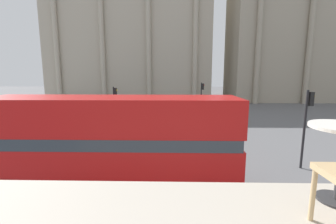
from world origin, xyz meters
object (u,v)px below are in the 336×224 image
(double_decker_bus, at_px, (112,140))
(traffic_light_far, at_px, (202,95))
(plaza_building_right, at_px, (315,32))
(plaza_building_left, at_px, (132,42))
(traffic_light_near, at_px, (307,118))
(pedestrian_black, at_px, (79,138))
(traffic_light_mid, at_px, (115,102))
(pedestrian_olive, at_px, (201,108))

(double_decker_bus, distance_m, traffic_light_far, 17.98)
(plaza_building_right, bearing_deg, plaza_building_left, 173.21)
(traffic_light_near, relative_size, pedestrian_black, 2.43)
(traffic_light_mid, xyz_separation_m, pedestrian_olive, (8.47, 7.07, -1.56))
(double_decker_bus, distance_m, traffic_light_mid, 10.99)
(plaza_building_left, xyz_separation_m, traffic_light_far, (12.11, -23.85, -9.45))
(traffic_light_near, height_order, pedestrian_black, traffic_light_near)
(traffic_light_near, bearing_deg, pedestrian_black, 170.96)
(plaza_building_right, height_order, pedestrian_black, plaza_building_right)
(traffic_light_far, height_order, pedestrian_black, traffic_light_far)
(plaza_building_right, xyz_separation_m, pedestrian_olive, (-23.87, -18.84, -12.10))
(pedestrian_black, height_order, pedestrian_olive, pedestrian_black)
(plaza_building_left, xyz_separation_m, pedestrian_olive, (12.13, -23.13, -11.12))
(plaza_building_right, xyz_separation_m, traffic_light_mid, (-32.34, -25.91, -10.54))
(traffic_light_near, height_order, pedestrian_olive, traffic_light_near)
(traffic_light_near, bearing_deg, plaza_building_left, 112.17)
(traffic_light_near, relative_size, pedestrian_olive, 2.45)
(traffic_light_far, bearing_deg, traffic_light_near, -76.37)
(double_decker_bus, xyz_separation_m, traffic_light_far, (5.79, 17.02, 0.42))
(double_decker_bus, relative_size, traffic_light_near, 2.48)
(plaza_building_left, relative_size, pedestrian_black, 19.24)
(plaza_building_right, relative_size, traffic_light_mid, 8.42)
(plaza_building_left, bearing_deg, plaza_building_right, -6.79)
(pedestrian_olive, bearing_deg, plaza_building_right, -103.84)
(traffic_light_far, distance_m, pedestrian_black, 15.57)
(traffic_light_mid, distance_m, pedestrian_black, 6.37)
(double_decker_bus, xyz_separation_m, plaza_building_right, (29.68, 36.57, 10.85))
(traffic_light_mid, bearing_deg, double_decker_bus, -76.01)
(plaza_building_right, height_order, traffic_light_mid, plaza_building_right)
(double_decker_bus, height_order, plaza_building_right, plaza_building_right)
(double_decker_bus, distance_m, pedestrian_black, 5.76)
(traffic_light_near, relative_size, traffic_light_far, 1.02)
(pedestrian_olive, bearing_deg, traffic_light_near, 140.79)
(plaza_building_left, distance_m, pedestrian_olive, 28.39)
(traffic_light_near, xyz_separation_m, pedestrian_olive, (-3.49, 15.22, -1.71))
(plaza_building_left, distance_m, traffic_light_mid, 31.89)
(traffic_light_near, bearing_deg, plaza_building_right, 59.11)
(traffic_light_mid, relative_size, pedestrian_olive, 2.31)
(plaza_building_left, bearing_deg, double_decker_bus, -81.21)
(plaza_building_left, xyz_separation_m, pedestrian_black, (2.97, -36.34, -11.10))
(double_decker_bus, height_order, pedestrian_olive, double_decker_bus)
(traffic_light_near, distance_m, traffic_light_mid, 14.48)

